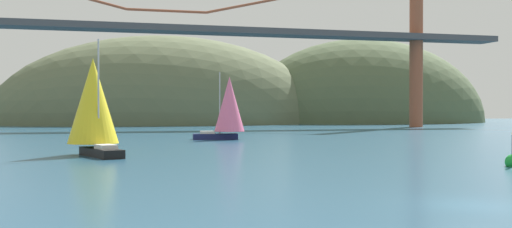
% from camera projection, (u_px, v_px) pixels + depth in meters
% --- Properties ---
extents(ground_plane, '(360.00, 360.00, 0.00)m').
position_uv_depth(ground_plane, '(472.00, 205.00, 25.34)').
color(ground_plane, navy).
extents(headland_right, '(70.76, 44.00, 46.28)m').
position_uv_depth(headland_right, '(365.00, 122.00, 171.51)').
color(headland_right, '#4C5B3D').
rests_on(headland_right, ground_plane).
extents(headland_center, '(86.31, 44.00, 44.53)m').
position_uv_depth(headland_center, '(166.00, 124.00, 156.67)').
color(headland_center, '#5B6647').
rests_on(headland_center, ground_plane).
extents(suspension_bridge, '(141.29, 6.00, 43.29)m').
position_uv_depth(suspension_bridge, '(167.00, 23.00, 116.62)').
color(suspension_bridge, brown).
rests_on(suspension_bridge, ground_plane).
extents(sailboat_yellow_sail, '(5.34, 8.08, 9.74)m').
position_uv_depth(sailboat_yellow_sail, '(94.00, 104.00, 52.40)').
color(sailboat_yellow_sail, black).
rests_on(sailboat_yellow_sail, ground_plane).
extents(sailboat_pink_spinnaker, '(6.79, 4.25, 8.59)m').
position_uv_depth(sailboat_pink_spinnaker, '(228.00, 106.00, 78.68)').
color(sailboat_pink_spinnaker, '#191E4C').
rests_on(sailboat_pink_spinnaker, ground_plane).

